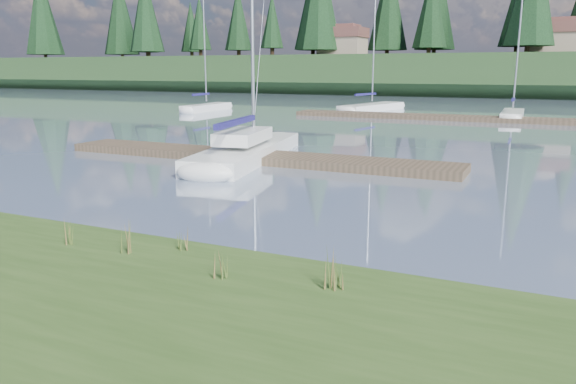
% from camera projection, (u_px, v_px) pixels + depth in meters
% --- Properties ---
extents(ground, '(200.00, 200.00, 0.00)m').
position_uv_depth(ground, '(449.00, 120.00, 38.46)').
color(ground, '#7B8DA8').
rests_on(ground, ground).
extents(ridge, '(200.00, 20.00, 5.00)m').
position_uv_depth(ridge, '(503.00, 76.00, 75.99)').
color(ridge, '#1D3519').
rests_on(ridge, ground).
extents(sailboat_main, '(3.77, 10.09, 14.14)m').
position_uv_depth(sailboat_main, '(253.00, 146.00, 22.42)').
color(sailboat_main, white).
rests_on(sailboat_main, ground).
extents(dock_near, '(16.00, 2.00, 0.30)m').
position_uv_depth(dock_near, '(250.00, 156.00, 21.49)').
color(dock_near, '#4C3D2C').
rests_on(dock_near, ground).
extents(dock_far, '(26.00, 2.20, 0.30)m').
position_uv_depth(dock_far, '(480.00, 119.00, 37.60)').
color(dock_far, '#4C3D2C').
rests_on(dock_far, ground).
extents(sailboat_bg_0, '(1.52, 6.85, 10.01)m').
position_uv_depth(sailboat_bg_0, '(210.00, 107.00, 46.91)').
color(sailboat_bg_0, white).
rests_on(sailboat_bg_0, ground).
extents(sailboat_bg_1, '(3.80, 9.29, 13.47)m').
position_uv_depth(sailboat_bg_1, '(377.00, 106.00, 47.24)').
color(sailboat_bg_1, white).
rests_on(sailboat_bg_1, ground).
extents(sailboat_bg_2, '(1.49, 6.79, 10.29)m').
position_uv_depth(sailboat_bg_2, '(513.00, 114.00, 39.40)').
color(sailboat_bg_2, white).
rests_on(sailboat_bg_2, ground).
extents(weed_0, '(0.17, 0.14, 0.61)m').
position_uv_depth(weed_0, '(125.00, 240.00, 9.52)').
color(weed_0, '#475B23').
rests_on(weed_0, bank).
extents(weed_1, '(0.17, 0.14, 0.51)m').
position_uv_depth(weed_1, '(181.00, 238.00, 9.72)').
color(weed_1, '#475B23').
rests_on(weed_1, bank).
extents(weed_2, '(0.17, 0.14, 0.77)m').
position_uv_depth(weed_2, '(328.00, 269.00, 7.94)').
color(weed_2, '#475B23').
rests_on(weed_2, bank).
extents(weed_3, '(0.17, 0.14, 0.52)m').
position_uv_depth(weed_3, '(69.00, 233.00, 10.05)').
color(weed_3, '#475B23').
rests_on(weed_3, bank).
extents(weed_4, '(0.17, 0.14, 0.49)m').
position_uv_depth(weed_4, '(220.00, 264.00, 8.47)').
color(weed_4, '#475B23').
rests_on(weed_4, bank).
extents(weed_5, '(0.17, 0.14, 0.49)m').
position_uv_depth(weed_5, '(340.00, 274.00, 8.04)').
color(weed_5, '#475B23').
rests_on(weed_5, bank).
extents(mud_lip, '(60.00, 0.50, 0.14)m').
position_uv_depth(mud_lip, '(166.00, 253.00, 10.47)').
color(mud_lip, '#33281C').
rests_on(mud_lip, ground).
extents(conifer_0, '(5.72, 5.72, 14.15)m').
position_uv_depth(conifer_0, '(146.00, 11.00, 91.16)').
color(conifer_0, '#382619').
rests_on(conifer_0, ridge).
extents(conifer_1, '(4.40, 4.40, 11.30)m').
position_uv_depth(conifer_1, '(238.00, 18.00, 88.81)').
color(conifer_1, '#382619').
rests_on(conifer_1, ridge).
extents(conifer_3, '(4.84, 4.84, 12.25)m').
position_uv_depth(conifer_3, '(431.00, 7.00, 77.23)').
color(conifer_3, '#382619').
rests_on(conifer_3, ridge).
extents(house_0, '(6.30, 5.30, 4.65)m').
position_uv_depth(house_0, '(343.00, 41.00, 81.36)').
color(house_0, gray).
rests_on(house_0, ridge).
extents(house_1, '(6.30, 5.30, 4.65)m').
position_uv_depth(house_1, '(556.00, 37.00, 70.71)').
color(house_1, gray).
rests_on(house_1, ridge).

